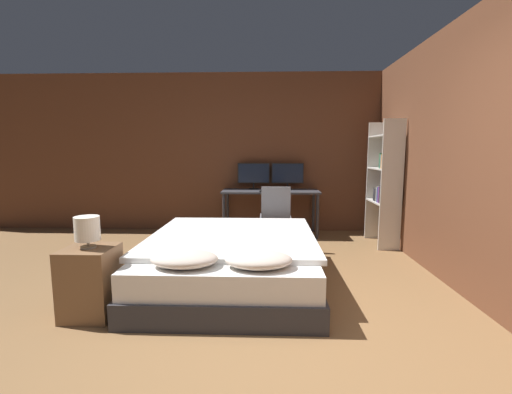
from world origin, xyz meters
TOP-DOWN VIEW (x-y plane):
  - ground_plane at (0.00, 0.00)m, footprint 20.00×20.00m
  - wall_back at (0.00, 3.92)m, footprint 12.00×0.06m
  - wall_side_right at (1.84, 1.50)m, footprint 0.06×12.00m
  - bed at (-0.44, 1.42)m, footprint 1.73×2.09m
  - nightstand at (-1.54, 0.66)m, footprint 0.40×0.40m
  - bedside_lamp at (-1.54, 0.66)m, footprint 0.20×0.20m
  - desk at (-0.02, 3.56)m, footprint 1.59×0.58m
  - monitor_left at (-0.31, 3.75)m, footprint 0.54×0.16m
  - monitor_right at (0.27, 3.75)m, footprint 0.54×0.16m
  - keyboard at (-0.02, 3.37)m, footprint 0.36×0.13m
  - computer_mouse at (0.25, 3.37)m, footprint 0.07×0.05m
  - office_chair at (0.05, 2.78)m, footprint 0.52×0.52m
  - bookshelf at (1.64, 2.98)m, footprint 0.30×0.70m

SIDE VIEW (x-z plane):
  - ground_plane at x=0.00m, z-range 0.00..0.00m
  - bed at x=-0.44m, z-range -0.04..0.54m
  - nightstand at x=-1.54m, z-range 0.00..0.59m
  - office_chair at x=0.05m, z-range -0.09..0.81m
  - desk at x=-0.02m, z-range 0.28..1.03m
  - bedside_lamp at x=-1.54m, z-range 0.62..0.88m
  - keyboard at x=-0.02m, z-range 0.75..0.76m
  - computer_mouse at x=0.25m, z-range 0.75..0.78m
  - bookshelf at x=1.64m, z-range 0.05..1.87m
  - monitor_left at x=-0.31m, z-range 0.78..1.22m
  - monitor_right at x=0.27m, z-range 0.78..1.22m
  - wall_back at x=0.00m, z-range 0.00..2.70m
  - wall_side_right at x=1.84m, z-range 0.00..2.70m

